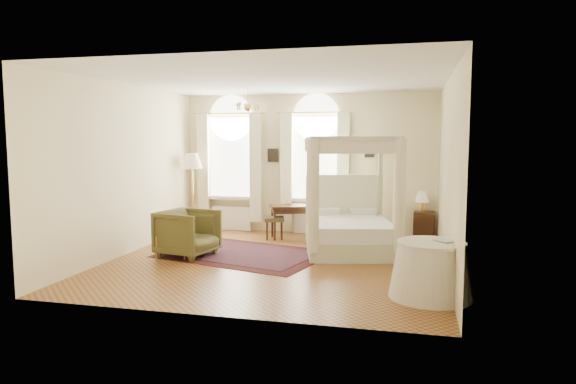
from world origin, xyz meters
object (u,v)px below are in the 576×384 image
Objects in this scene: stool at (274,221)px; coffee_table at (174,237)px; canopy_bed at (349,226)px; floor_lamp at (192,165)px; nightstand at (424,226)px; armchair at (188,233)px; side_table at (431,270)px; writing_desk at (293,210)px.

stool is 0.82× the size of coffee_table.
canopy_bed is at bearing -26.59° from stool.
canopy_bed is 3.42m from coffee_table.
floor_lamp is at bearing 106.30° from coffee_table.
canopy_bed is 3.84× the size of nightstand.
coffee_table is at bearing 145.53° from armchair.
coffee_table is at bearing 163.17° from side_table.
stool is at bearing 132.35° from side_table.
side_table is at bearing -16.83° from coffee_table.
floor_lamp is (-2.48, 0.10, 0.98)m from writing_desk.
canopy_bed is at bearing -58.24° from armchair.
writing_desk is 4.77m from side_table.
nightstand is at bearing 90.00° from side_table.
nightstand is 4.24m from side_table.
side_table is (1.48, -2.69, -0.13)m from canopy_bed.
side_table is at bearing -52.62° from writing_desk.
canopy_bed is 3.74× the size of coffee_table.
nightstand is at bearing 8.89° from writing_desk.
writing_desk is (-2.89, -0.45, 0.33)m from nightstand.
floor_lamp is 1.61× the size of side_table.
canopy_bed is at bearing -37.69° from writing_desk.
armchair reaches higher than stool.
nightstand is at bearing 3.80° from floor_lamp.
stool is 2.33m from armchair.
floor_lamp reaches higher than armchair.
nightstand is at bearing 11.14° from stool.
stool is 0.45× the size of side_table.
canopy_bed reaches higher than stool.
side_table is (2.89, -3.78, -0.25)m from writing_desk.
side_table is (4.46, -1.59, -0.05)m from armchair.
side_table is (0.00, -4.24, 0.08)m from nightstand.
side_table is at bearing -35.84° from floor_lamp.
canopy_bed is 1.79m from writing_desk.
coffee_table is (-1.76, -2.38, -0.24)m from writing_desk.
floor_lamp is (-0.72, 2.47, 1.22)m from coffee_table.
coffee_table is 0.34× the size of floor_lamp.
floor_lamp reaches higher than stool.
armchair is at bearing -68.29° from floor_lamp.
side_table reaches higher than coffee_table.
writing_desk is 1.15× the size of armchair.
writing_desk is 2.67m from floor_lamp.
writing_desk is at bearing 142.31° from canopy_bed.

